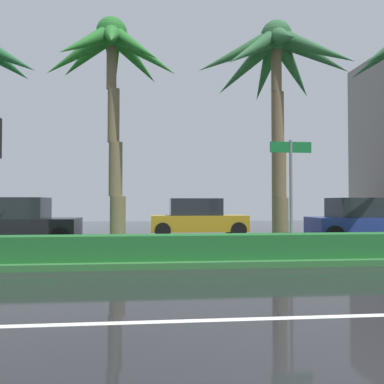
% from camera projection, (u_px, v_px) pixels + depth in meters
% --- Properties ---
extents(ground_plane, '(90.00, 42.00, 0.10)m').
position_uv_depth(ground_plane, '(210.00, 254.00, 12.31)').
color(ground_plane, black).
extents(near_lane_divider_stripe, '(81.00, 0.14, 0.01)m').
position_uv_depth(near_lane_divider_stripe, '(288.00, 318.00, 5.35)').
color(near_lane_divider_stripe, white).
rests_on(near_lane_divider_stripe, ground_plane).
extents(median_strip, '(85.50, 4.00, 0.15)m').
position_uv_depth(median_strip, '(216.00, 254.00, 11.32)').
color(median_strip, '#2D6B33').
rests_on(median_strip, ground_plane).
extents(median_hedge, '(76.50, 0.70, 0.60)m').
position_uv_depth(median_hedge, '(225.00, 247.00, 9.94)').
color(median_hedge, '#1E6028').
rests_on(median_hedge, median_strip).
extents(palm_tree_centre_left, '(4.10, 4.25, 6.84)m').
position_uv_depth(palm_tree_centre_left, '(112.00, 63.00, 11.77)').
color(palm_tree_centre_left, brown).
rests_on(palm_tree_centre_left, median_strip).
extents(palm_tree_centre, '(4.84, 4.68, 6.66)m').
position_uv_depth(palm_tree_centre, '(276.00, 67.00, 11.65)').
color(palm_tree_centre, brown).
rests_on(palm_tree_centre, median_strip).
extents(street_name_sign, '(1.10, 0.08, 3.00)m').
position_uv_depth(street_name_sign, '(291.00, 182.00, 10.37)').
color(street_name_sign, slate).
rests_on(street_name_sign, median_strip).
extents(car_in_traffic_leading, '(4.30, 2.02, 1.72)m').
position_uv_depth(car_in_traffic_leading, '(16.00, 222.00, 14.54)').
color(car_in_traffic_leading, black).
rests_on(car_in_traffic_leading, ground_plane).
extents(car_in_traffic_second, '(4.30, 2.02, 1.72)m').
position_uv_depth(car_in_traffic_second, '(198.00, 218.00, 18.21)').
color(car_in_traffic_second, '#B28C1E').
rests_on(car_in_traffic_second, ground_plane).
extents(car_in_traffic_third, '(4.30, 2.02, 1.72)m').
position_uv_depth(car_in_traffic_third, '(363.00, 220.00, 15.87)').
color(car_in_traffic_third, navy).
rests_on(car_in_traffic_third, ground_plane).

